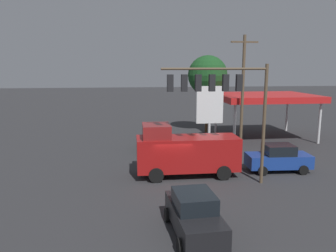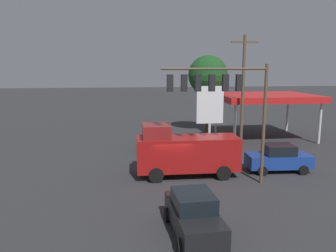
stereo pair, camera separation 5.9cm
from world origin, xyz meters
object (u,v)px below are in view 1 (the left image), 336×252
object	(u,v)px
price_sign	(210,107)
street_tree	(208,75)
sedan_far	(278,158)
traffic_signal_assembly	(221,92)
sedan_waiting	(194,214)
utility_pole	(243,90)
delivery_truck	(185,151)
hatchback_crossing	(152,139)

from	to	relation	value
price_sign	street_tree	size ratio (longest dim) A/B	0.66
sedan_far	price_sign	bearing A→B (deg)	-58.73
price_sign	traffic_signal_assembly	bearing A→B (deg)	79.89
sedan_waiting	price_sign	bearing A→B (deg)	160.11
utility_pole	street_tree	world-z (taller)	utility_pole
traffic_signal_assembly	price_sign	size ratio (longest dim) A/B	1.32
traffic_signal_assembly	delivery_truck	distance (m)	4.89
utility_pole	street_tree	bearing A→B (deg)	-81.91
sedan_far	street_tree	world-z (taller)	street_tree
traffic_signal_assembly	street_tree	xyz separation A→B (m)	(-3.30, -16.67, 0.56)
price_sign	sedan_far	size ratio (longest dim) A/B	1.26
hatchback_crossing	price_sign	bearing A→B (deg)	82.88
delivery_truck	hatchback_crossing	size ratio (longest dim) A/B	1.76
street_tree	price_sign	bearing A→B (deg)	77.68
delivery_truck	sedan_waiting	distance (m)	7.96
sedan_waiting	street_tree	world-z (taller)	street_tree
utility_pole	sedan_far	xyz separation A→B (m)	(-0.48, 6.44, -4.33)
sedan_waiting	hatchback_crossing	world-z (taller)	hatchback_crossing
utility_pole	price_sign	bearing A→B (deg)	0.71
sedan_far	hatchback_crossing	size ratio (longest dim) A/B	1.16
price_sign	sedan_waiting	distance (m)	15.34
delivery_truck	street_tree	world-z (taller)	street_tree
utility_pole	sedan_waiting	world-z (taller)	utility_pole
traffic_signal_assembly	delivery_truck	bearing A→B (deg)	-47.31
traffic_signal_assembly	hatchback_crossing	xyz separation A→B (m)	(3.41, -9.39, -4.85)
sedan_waiting	hatchback_crossing	bearing A→B (deg)	179.08
traffic_signal_assembly	sedan_waiting	xyz separation A→B (m)	(2.78, 5.91, -4.85)
traffic_signal_assembly	sedan_waiting	world-z (taller)	traffic_signal_assembly
hatchback_crossing	street_tree	xyz separation A→B (m)	(-6.71, -7.28, 5.42)
price_sign	sedan_far	bearing A→B (deg)	118.06
hatchback_crossing	traffic_signal_assembly	bearing A→B (deg)	22.83
utility_pole	sedan_waiting	bearing A→B (deg)	63.43
utility_pole	price_sign	world-z (taller)	utility_pole
delivery_truck	hatchback_crossing	bearing A→B (deg)	-76.97
sedan_waiting	hatchback_crossing	size ratio (longest dim) A/B	1.16
delivery_truck	street_tree	bearing A→B (deg)	-108.32
price_sign	delivery_truck	bearing A→B (deg)	63.14
price_sign	sedan_waiting	size ratio (longest dim) A/B	1.26
traffic_signal_assembly	sedan_far	bearing A→B (deg)	-156.71
street_tree	traffic_signal_assembly	bearing A→B (deg)	78.80
street_tree	sedan_far	bearing A→B (deg)	96.40
traffic_signal_assembly	utility_pole	size ratio (longest dim) A/B	0.75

